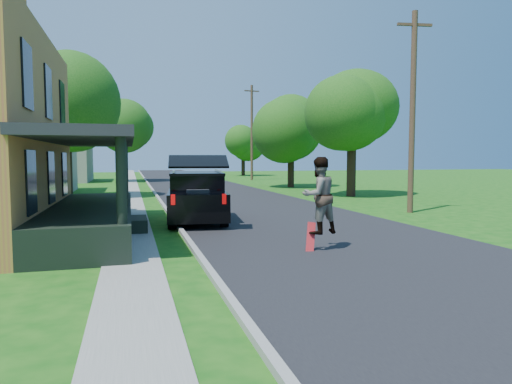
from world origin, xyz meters
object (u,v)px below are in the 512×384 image
object	(u,v)px
black_suv	(197,196)
utility_pole_near	(413,110)
skateboarder	(319,195)
tree_right_near	(352,107)

from	to	relation	value
black_suv	utility_pole_near	distance (m)	10.07
utility_pole_near	skateboarder	bearing A→B (deg)	-128.97
tree_right_near	utility_pole_near	size ratio (longest dim) A/B	0.97
tree_right_near	skateboarder	bearing A→B (deg)	-119.84
tree_right_near	utility_pole_near	distance (m)	8.63
tree_right_near	utility_pole_near	bearing A→B (deg)	-99.60
black_suv	skateboarder	xyz separation A→B (m)	(2.29, -6.23, 0.48)
skateboarder	tree_right_near	size ratio (longest dim) A/B	0.24
black_suv	skateboarder	world-z (taller)	black_suv
skateboarder	utility_pole_near	size ratio (longest dim) A/B	0.23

